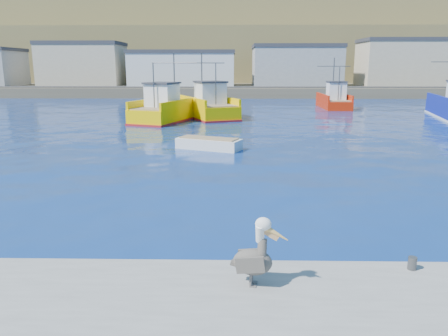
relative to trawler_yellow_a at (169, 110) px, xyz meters
The scene contains 8 objects.
ground 29.63m from the trawler_yellow_a, 75.97° to the right, with size 260.00×260.00×0.00m, color #071C54.
dock_bollards 33.06m from the trawler_yellow_a, 76.39° to the right, with size 36.20×0.20×0.30m.
far_shore 81.19m from the trawler_yellow_a, 84.90° to the left, with size 200.00×81.00×24.00m.
trawler_yellow_a is the anchor object (origin of this frame).
trawler_yellow_b 4.46m from the trawler_yellow_a, 41.07° to the left, with size 7.38×11.09×6.41m.
boat_orange 22.33m from the trawler_yellow_a, 34.43° to the left, with size 4.07×7.77×6.01m.
skiff_mid 15.46m from the trawler_yellow_a, 72.74° to the right, with size 4.24×2.84×0.87m.
pelican 33.56m from the trawler_yellow_a, 78.76° to the right, with size 1.23×0.62×1.52m.
Camera 1 is at (-1.10, -12.67, 5.03)m, focal length 35.00 mm.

